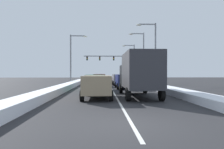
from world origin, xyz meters
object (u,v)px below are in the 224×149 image
suv_navy_right_lane_second (125,80)px  suv_green_center_lane_second (96,81)px  street_lamp_right_near (153,49)px  street_lamp_right_mid (142,54)px  suv_gray_right_lane_third (119,79)px  box_truck_right_lane_nearest (139,73)px  sedan_white_center_lane_third (99,81)px  street_lamp_left_mid (73,55)px  suv_tan_center_lane_nearest (97,84)px  suv_maroon_center_lane_fourth (99,78)px  traffic_light_gantry (112,61)px  sedan_charcoal_right_lane_fourth (118,79)px  street_lamp_right_far (132,59)px

suv_navy_right_lane_second → suv_green_center_lane_second: 4.27m
suv_green_center_lane_second → street_lamp_right_near: size_ratio=0.59×
street_lamp_right_mid → suv_gray_right_lane_third: bearing=-136.4°
street_lamp_right_mid → box_truck_right_lane_nearest: bearing=-101.5°
suv_green_center_lane_second → sedan_white_center_lane_third: bearing=87.6°
street_lamp_left_mid → suv_tan_center_lane_nearest: bearing=-76.2°
suv_tan_center_lane_nearest → suv_maroon_center_lane_fourth: (-0.11, 20.35, 0.00)m
box_truck_right_lane_nearest → suv_green_center_lane_second: 7.09m
suv_navy_right_lane_second → traffic_light_gantry: bearing=91.0°
suv_navy_right_lane_second → suv_gray_right_lane_third: size_ratio=1.00×
street_lamp_left_mid → street_lamp_right_mid: bearing=16.1°
suv_tan_center_lane_nearest → street_lamp_right_near: (6.96, 11.47, 3.98)m
street_lamp_right_mid → suv_green_center_lane_second: bearing=-119.4°
traffic_light_gantry → sedan_charcoal_right_lane_fourth: bearing=-86.8°
suv_navy_right_lane_second → sedan_white_center_lane_third: 4.99m
box_truck_right_lane_nearest → suv_tan_center_lane_nearest: bearing=-167.7°
sedan_white_center_lane_third → street_lamp_left_mid: size_ratio=0.58×
suv_navy_right_lane_second → street_lamp_right_far: (3.73, 19.27, 3.72)m
suv_gray_right_lane_third → box_truck_right_lane_nearest: bearing=-89.1°
suv_navy_right_lane_second → street_lamp_left_mid: 10.97m
street_lamp_right_mid → sedan_charcoal_right_lane_fourth: bearing=145.3°
suv_navy_right_lane_second → traffic_light_gantry: 25.96m
sedan_white_center_lane_third → street_lamp_right_mid: street_lamp_right_mid is taller
street_lamp_right_near → street_lamp_right_mid: 8.58m
suv_gray_right_lane_third → suv_tan_center_lane_nearest: (-2.98, -16.09, 0.00)m
suv_navy_right_lane_second → street_lamp_right_far: street_lamp_right_far is taller
street_lamp_left_mid → street_lamp_right_far: bearing=47.3°
box_truck_right_lane_nearest → street_lamp_right_near: street_lamp_right_near is taller
sedan_charcoal_right_lane_fourth → traffic_light_gantry: (-0.69, 12.35, 3.96)m
suv_gray_right_lane_third → suv_green_center_lane_second: size_ratio=1.00×
street_lamp_left_mid → street_lamp_right_near: bearing=-25.7°
box_truck_right_lane_nearest → suv_maroon_center_lane_fourth: box_truck_right_lane_nearest is taller
sedan_charcoal_right_lane_fourth → suv_maroon_center_lane_fourth: 4.17m
street_lamp_left_mid → sedan_charcoal_right_lane_fourth: bearing=38.4°
street_lamp_right_mid → street_lamp_right_far: bearing=92.3°
street_lamp_right_near → suv_gray_right_lane_third: bearing=130.7°
sedan_charcoal_right_lane_fourth → suv_gray_right_lane_third: bearing=-93.0°
street_lamp_right_near → suv_navy_right_lane_second: bearing=-151.5°
suv_green_center_lane_second → street_lamp_left_mid: bearing=110.7°
traffic_light_gantry → street_lamp_left_mid: bearing=-110.3°
suv_maroon_center_lane_fourth → suv_navy_right_lane_second: bearing=-73.9°
street_lamp_right_near → street_lamp_left_mid: size_ratio=1.08×
sedan_charcoal_right_lane_fourth → traffic_light_gantry: traffic_light_gantry is taller
suv_maroon_center_lane_fourth → suv_gray_right_lane_third: bearing=-54.0°
suv_gray_right_lane_third → suv_green_center_lane_second: 9.89m
suv_gray_right_lane_third → suv_maroon_center_lane_fourth: bearing=126.0°
suv_green_center_lane_second → traffic_light_gantry: (2.97, 28.27, 3.71)m
suv_green_center_lane_second → suv_maroon_center_lane_fourth: 13.57m
suv_gray_right_lane_third → street_lamp_right_far: (3.82, 12.53, 3.72)m
suv_green_center_lane_second → box_truck_right_lane_nearest: bearing=-59.7°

